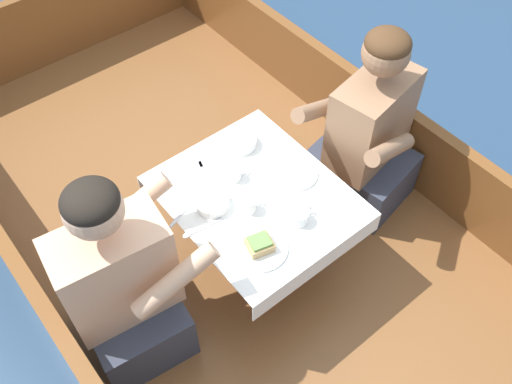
{
  "coord_description": "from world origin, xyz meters",
  "views": [
    {
      "loc": [
        -0.9,
        -1.15,
        2.49
      ],
      "look_at": [
        0.0,
        -0.04,
        0.71
      ],
      "focal_mm": 40.0,
      "sensor_mm": 36.0,
      "label": 1
    }
  ],
  "objects_px": {
    "person_port": "(123,286)",
    "sandwich": "(260,244)",
    "coffee_cup_port": "(299,216)",
    "person_starboard": "(367,138)",
    "coffee_cup_center": "(234,173)",
    "coffee_cup_starboard": "(249,205)"
  },
  "relations": [
    {
      "from": "person_port",
      "to": "sandwich",
      "type": "bearing_deg",
      "value": -17.47
    },
    {
      "from": "person_port",
      "to": "coffee_cup_port",
      "type": "height_order",
      "value": "person_port"
    },
    {
      "from": "person_port",
      "to": "sandwich",
      "type": "relative_size",
      "value": 8.51
    },
    {
      "from": "person_starboard",
      "to": "coffee_cup_center",
      "type": "distance_m",
      "value": 0.66
    },
    {
      "from": "person_port",
      "to": "coffee_cup_starboard",
      "type": "relative_size",
      "value": 10.65
    },
    {
      "from": "coffee_cup_port",
      "to": "coffee_cup_center",
      "type": "distance_m",
      "value": 0.33
    },
    {
      "from": "person_starboard",
      "to": "sandwich",
      "type": "height_order",
      "value": "person_starboard"
    },
    {
      "from": "sandwich",
      "to": "person_starboard",
      "type": "bearing_deg",
      "value": 13.25
    },
    {
      "from": "sandwich",
      "to": "coffee_cup_starboard",
      "type": "relative_size",
      "value": 1.25
    },
    {
      "from": "coffee_cup_starboard",
      "to": "coffee_cup_center",
      "type": "distance_m",
      "value": 0.18
    },
    {
      "from": "person_starboard",
      "to": "coffee_cup_center",
      "type": "xyz_separation_m",
      "value": [
        -0.64,
        0.15,
        0.08
      ]
    },
    {
      "from": "person_port",
      "to": "coffee_cup_port",
      "type": "xyz_separation_m",
      "value": [
        0.67,
        -0.21,
        0.08
      ]
    },
    {
      "from": "person_port",
      "to": "person_starboard",
      "type": "height_order",
      "value": "same"
    },
    {
      "from": "coffee_cup_port",
      "to": "coffee_cup_center",
      "type": "relative_size",
      "value": 1.19
    },
    {
      "from": "person_starboard",
      "to": "coffee_cup_starboard",
      "type": "distance_m",
      "value": 0.7
    },
    {
      "from": "coffee_cup_center",
      "to": "person_port",
      "type": "bearing_deg",
      "value": -169.13
    },
    {
      "from": "coffee_cup_center",
      "to": "sandwich",
      "type": "bearing_deg",
      "value": -112.65
    },
    {
      "from": "sandwich",
      "to": "coffee_cup_port",
      "type": "height_order",
      "value": "sandwich"
    },
    {
      "from": "person_port",
      "to": "sandwich",
      "type": "distance_m",
      "value": 0.53
    },
    {
      "from": "sandwich",
      "to": "coffee_cup_center",
      "type": "relative_size",
      "value": 1.24
    },
    {
      "from": "coffee_cup_port",
      "to": "coffee_cup_starboard",
      "type": "bearing_deg",
      "value": 125.88
    },
    {
      "from": "sandwich",
      "to": "coffee_cup_center",
      "type": "distance_m",
      "value": 0.36
    }
  ]
}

